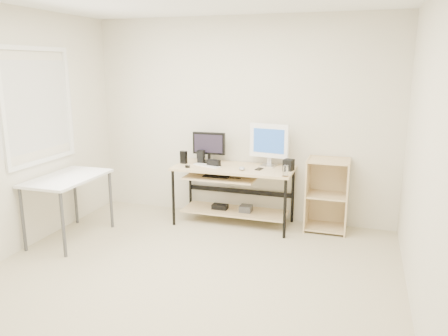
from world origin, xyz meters
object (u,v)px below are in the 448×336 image
side_table (68,183)px  shelf_unit (327,194)px  desk (232,183)px  audio_controller (184,157)px  black_monitor (209,145)px  white_imac (269,142)px

side_table → shelf_unit: (2.83, 1.22, -0.22)m
desk → shelf_unit: shelf_unit is taller
desk → shelf_unit: size_ratio=1.67×
desk → audio_controller: 0.71m
black_monitor → white_imac: bearing=-1.3°
desk → black_monitor: size_ratio=3.46×
black_monitor → audio_controller: bearing=-151.3°
side_table → audio_controller: (1.00, 1.05, 0.16)m
desk → black_monitor: (-0.36, 0.16, 0.44)m
shelf_unit → black_monitor: size_ratio=2.08×
desk → audio_controller: (-0.65, -0.01, 0.29)m
side_table → audio_controller: bearing=46.2°
black_monitor → audio_controller: black_monitor is taller
shelf_unit → black_monitor: black_monitor is taller
shelf_unit → black_monitor: (-1.54, -0.00, 0.52)m
shelf_unit → audio_controller: audio_controller is taller
desk → white_imac: size_ratio=2.79×
black_monitor → audio_controller: (-0.29, -0.17, -0.14)m
desk → shelf_unit: 1.19m
audio_controller → desk: bearing=11.4°
desk → audio_controller: bearing=-178.9°
shelf_unit → black_monitor: 1.62m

